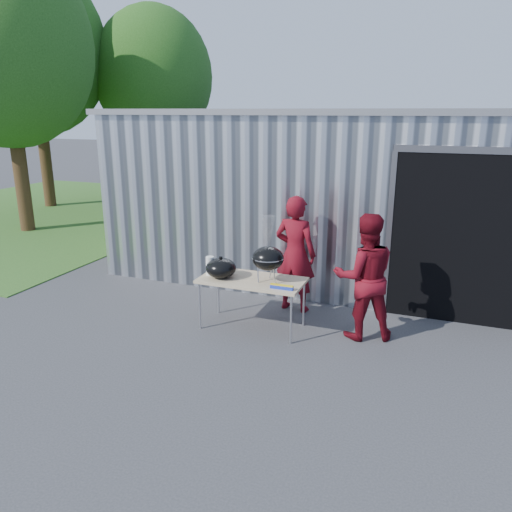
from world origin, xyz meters
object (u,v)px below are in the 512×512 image
at_px(folding_table, 252,282).
at_px(person_bystander, 365,277).
at_px(kettle_grill, 268,253).
at_px(person_cook, 295,254).

relative_size(folding_table, person_bystander, 0.85).
relative_size(kettle_grill, person_cook, 0.51).
bearing_deg(person_cook, person_bystander, 159.06).
relative_size(kettle_grill, person_bystander, 0.53).
bearing_deg(folding_table, person_bystander, 10.07).
xyz_separation_m(folding_table, kettle_grill, (0.25, -0.02, 0.46)).
bearing_deg(folding_table, person_cook, 67.58).
height_order(kettle_grill, person_cook, person_cook).
distance_m(folding_table, person_cook, 1.00).
xyz_separation_m(kettle_grill, person_bystander, (1.30, 0.29, -0.28)).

